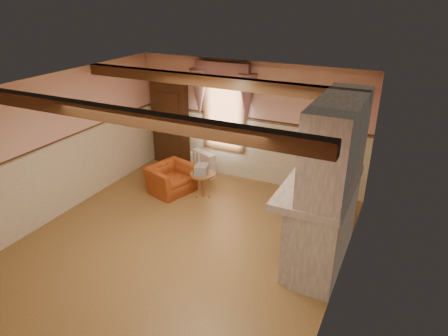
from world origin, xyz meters
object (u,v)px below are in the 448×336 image
at_px(bowl, 323,175).
at_px(oil_lamp, 324,170).
at_px(armchair, 171,179).
at_px(side_table, 203,185).
at_px(radiator, 204,163).
at_px(mantel_clock, 332,159).

bearing_deg(bowl, oil_lamp, 90.00).
height_order(armchair, oil_lamp, oil_lamp).
bearing_deg(side_table, bowl, -18.25).
bearing_deg(side_table, oil_lamp, -18.17).
xyz_separation_m(armchair, radiator, (0.25, 1.10, -0.01)).
bearing_deg(mantel_clock, radiator, 158.40).
distance_m(side_table, radiator, 1.12).
relative_size(armchair, oil_lamp, 3.41).
bearing_deg(side_table, radiator, 117.40).
xyz_separation_m(armchair, mantel_clock, (3.52, -0.19, 1.21)).
bearing_deg(armchair, bowl, -85.74).
bearing_deg(mantel_clock, armchair, 176.89).
height_order(side_table, radiator, radiator).
relative_size(side_table, mantel_clock, 2.29).
distance_m(armchair, side_table, 0.77).
bearing_deg(side_table, armchair, -172.14).
relative_size(armchair, radiator, 1.37).
bearing_deg(armchair, radiator, 4.39).
height_order(side_table, oil_lamp, oil_lamp).
xyz_separation_m(side_table, bowl, (2.75, -0.91, 1.19)).
distance_m(mantel_clock, oil_lamp, 0.61).
distance_m(armchair, radiator, 1.13).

